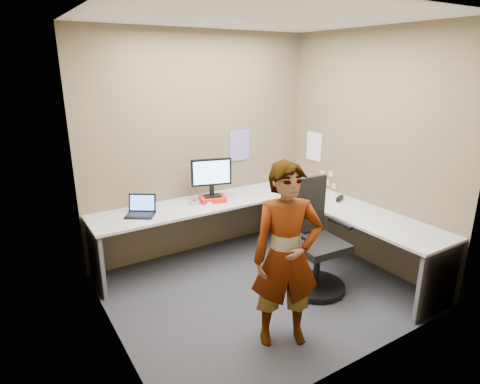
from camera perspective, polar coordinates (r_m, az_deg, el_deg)
ground at (r=4.42m, az=2.81°, el=-13.75°), size 3.00×3.00×0.00m
wall_back at (r=4.98m, az=-5.56°, el=6.58°), size 3.00×0.00×3.00m
wall_right at (r=4.89m, az=17.73°, el=5.61°), size 0.00×2.70×2.70m
wall_left at (r=3.29m, az=-18.79°, el=-0.09°), size 0.00×2.70×2.70m
ceiling at (r=3.79m, az=3.48°, el=23.67°), size 3.00×3.00×0.00m
desk at (r=4.67m, az=4.63°, el=-3.93°), size 2.98×2.58×0.73m
paper_ream at (r=4.83m, az=-3.90°, el=-0.97°), size 0.35×0.30×0.06m
monitor at (r=4.76m, az=-4.08°, el=2.53°), size 0.48×0.20×0.46m
laptop at (r=4.52m, az=-13.88°, el=-2.46°), size 0.39×0.38×0.22m
trackball_mouse at (r=4.75m, az=-6.47°, el=-1.44°), size 0.12×0.08×0.07m
origami at (r=4.74m, az=-4.44°, el=-1.37°), size 0.10×0.10×0.06m
stapler at (r=4.99m, az=14.01°, el=-0.90°), size 0.15×0.10×0.05m
flower at (r=5.00m, az=10.77°, el=0.76°), size 0.07×0.07×0.22m
calendar_purple at (r=5.25m, az=-0.07°, el=6.67°), size 0.30×0.01×0.40m
calendar_white at (r=5.51m, az=10.47°, el=6.38°), size 0.01×0.28×0.38m
sticky_note_a at (r=5.33m, az=12.81°, el=2.55°), size 0.01×0.07×0.07m
sticky_note_b at (r=5.40m, az=12.35°, el=1.34°), size 0.01×0.07×0.07m
sticky_note_c at (r=5.33m, az=13.23°, el=0.82°), size 0.01×0.07×0.07m
sticky_note_d at (r=5.44m, az=11.69°, el=2.60°), size 0.01×0.07×0.07m
office_chair at (r=4.32m, az=10.45°, el=-7.59°), size 0.62×0.62×1.17m
person at (r=3.35m, az=6.63°, el=-9.09°), size 0.69×0.59×1.60m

